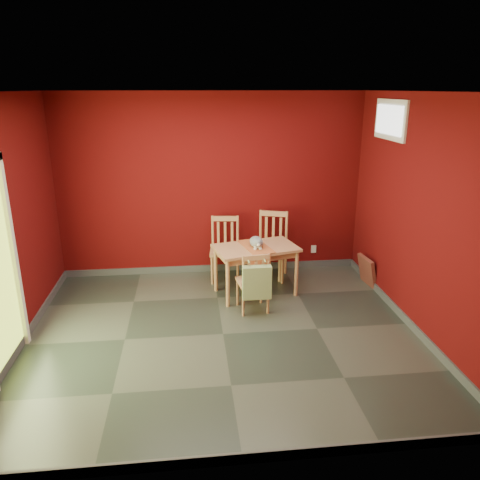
{
  "coord_description": "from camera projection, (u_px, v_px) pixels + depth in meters",
  "views": [
    {
      "loc": [
        -0.35,
        -4.84,
        2.74
      ],
      "look_at": [
        0.25,
        0.45,
        1.0
      ],
      "focal_mm": 35.0,
      "sensor_mm": 36.0,
      "label": 1
    }
  ],
  "objects": [
    {
      "name": "ground",
      "position": [
        223.0,
        334.0,
        5.45
      ],
      "size": [
        4.5,
        4.5,
        0.0
      ],
      "primitive_type": "plane",
      "color": "#2D342D",
      "rests_on": "ground"
    },
    {
      "name": "room_shell",
      "position": [
        223.0,
        330.0,
        5.44
      ],
      "size": [
        4.5,
        4.5,
        4.5
      ],
      "color": "#4F0808",
      "rests_on": "ground"
    },
    {
      "name": "window",
      "position": [
        390.0,
        120.0,
        5.91
      ],
      "size": [
        0.05,
        0.9,
        0.5
      ],
      "color": "white",
      "rests_on": "room_shell"
    },
    {
      "name": "outlet_plate",
      "position": [
        314.0,
        249.0,
        7.41
      ],
      "size": [
        0.08,
        0.02,
        0.12
      ],
      "primitive_type": "cube",
      "color": "silver",
      "rests_on": "room_shell"
    },
    {
      "name": "dining_table",
      "position": [
        256.0,
        253.0,
        6.36
      ],
      "size": [
        1.22,
        0.88,
        0.69
      ],
      "color": "tan",
      "rests_on": "ground"
    },
    {
      "name": "table_runner",
      "position": [
        257.0,
        253.0,
        6.24
      ],
      "size": [
        0.46,
        0.72,
        0.33
      ],
      "color": "#B3582E",
      "rests_on": "dining_table"
    },
    {
      "name": "chair_far_left",
      "position": [
        225.0,
        248.0,
        6.92
      ],
      "size": [
        0.48,
        0.48,
        0.93
      ],
      "color": "tan",
      "rests_on": "ground"
    },
    {
      "name": "chair_far_right",
      "position": [
        272.0,
        245.0,
        6.98
      ],
      "size": [
        0.58,
        0.58,
        0.99
      ],
      "color": "tan",
      "rests_on": "ground"
    },
    {
      "name": "chair_near",
      "position": [
        253.0,
        281.0,
        5.91
      ],
      "size": [
        0.42,
        0.42,
        0.81
      ],
      "color": "tan",
      "rests_on": "ground"
    },
    {
      "name": "tote_bag",
      "position": [
        257.0,
        282.0,
        5.7
      ],
      "size": [
        0.35,
        0.2,
        0.49
      ],
      "color": "#82945F",
      "rests_on": "chair_near"
    },
    {
      "name": "cat",
      "position": [
        256.0,
        240.0,
        6.31
      ],
      "size": [
        0.36,
        0.42,
        0.19
      ],
      "primitive_type": null,
      "rotation": [
        0.0,
        0.0,
        0.53
      ],
      "color": "slate",
      "rests_on": "table_runner"
    },
    {
      "name": "picture_frame",
      "position": [
        367.0,
        271.0,
        6.76
      ],
      "size": [
        0.18,
        0.43,
        0.42
      ],
      "color": "brown",
      "rests_on": "ground"
    }
  ]
}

